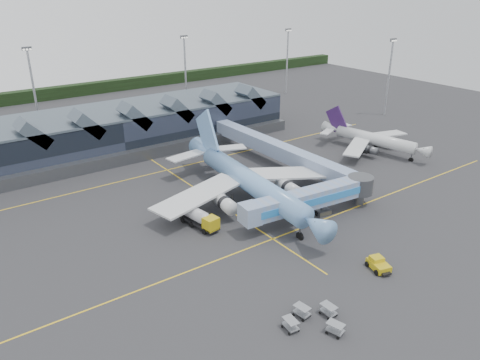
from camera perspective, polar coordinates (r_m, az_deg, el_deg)
ground at (r=80.36m, az=0.39°, el=-4.85°), size 260.00×260.00×0.00m
taxi_stripes at (r=87.78m, az=-3.45°, el=-2.35°), size 120.00×60.00×0.01m
tree_line_far at (r=176.14m, az=-21.47°, el=9.89°), size 260.00×4.00×4.00m
terminal at (r=115.71m, az=-15.70°, el=5.79°), size 90.00×22.25×12.52m
light_masts at (r=137.88m, az=-8.09°, el=12.39°), size 132.40×42.56×22.45m
main_airliner at (r=85.46m, az=0.88°, el=0.02°), size 38.21×44.14×14.17m
regional_jet at (r=116.14m, az=15.73°, el=4.89°), size 25.10×27.74×9.55m
jet_bridge at (r=81.20m, az=9.46°, el=-2.03°), size 26.94×6.54×5.45m
fuel_truck at (r=78.14m, az=-5.23°, el=-4.43°), size 3.61×9.07×3.01m
pushback_tug at (r=69.98m, az=16.51°, el=-9.83°), size 3.21×4.21×1.71m
baggage_carts at (r=58.64m, az=9.01°, el=-16.26°), size 6.96×6.74×1.40m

